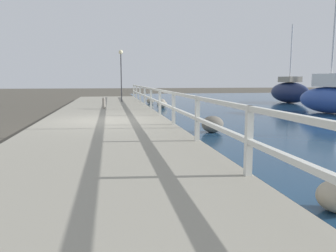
{
  "coord_description": "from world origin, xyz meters",
  "views": [
    {
      "loc": [
        0.17,
        -11.92,
        1.71
      ],
      "look_at": [
        1.96,
        -1.92,
        0.29
      ],
      "focal_mm": 35.0,
      "sensor_mm": 36.0,
      "label": 1
    }
  ],
  "objects": [
    {
      "name": "boulder_mid_strip",
      "position": [
        3.13,
        12.06,
        0.21
      ],
      "size": [
        0.57,
        0.51,
        0.43
      ],
      "color": "gray",
      "rests_on": "ground"
    },
    {
      "name": "sailboat_blue",
      "position": [
        11.44,
        3.36,
        0.84
      ],
      "size": [
        2.21,
        3.93,
        5.7
      ],
      "rotation": [
        0.0,
        0.0,
        0.26
      ],
      "color": "#2D4C9E",
      "rests_on": "water_surface"
    },
    {
      "name": "boulder_far_strip",
      "position": [
        3.74,
        11.65,
        0.15
      ],
      "size": [
        0.39,
        0.35,
        0.29
      ],
      "color": "#666056",
      "rests_on": "ground"
    },
    {
      "name": "mooring_bollard",
      "position": [
        -0.12,
        5.04,
        0.57
      ],
      "size": [
        0.16,
        0.16,
        0.59
      ],
      "color": "gray",
      "rests_on": "dock_walkway"
    },
    {
      "name": "boulder_near_dock",
      "position": [
        3.85,
        11.3,
        0.2
      ],
      "size": [
        0.53,
        0.48,
        0.4
      ],
      "color": "gray",
      "rests_on": "ground"
    },
    {
      "name": "railing",
      "position": [
        2.22,
        -0.0,
        1.0
      ],
      "size": [
        0.1,
        32.5,
        1.07
      ],
      "color": "silver",
      "rests_on": "dock_walkway"
    },
    {
      "name": "boulder_downstream",
      "position": [
        3.38,
        8.09,
        0.23
      ],
      "size": [
        0.62,
        0.55,
        0.46
      ],
      "color": "gray",
      "rests_on": "ground"
    },
    {
      "name": "dock_lamp",
      "position": [
        0.98,
        10.41,
        2.88
      ],
      "size": [
        0.29,
        0.29,
        3.44
      ],
      "color": "#2D2D33",
      "rests_on": "dock_walkway"
    },
    {
      "name": "ground_plane",
      "position": [
        0.0,
        0.0,
        0.0
      ],
      "size": [
        120.0,
        120.0,
        0.0
      ],
      "primitive_type": "plane",
      "color": "#4C473D"
    },
    {
      "name": "dock_walkway",
      "position": [
        0.0,
        0.0,
        0.13
      ],
      "size": [
        4.64,
        36.0,
        0.27
      ],
      "color": "gray",
      "rests_on": "ground"
    },
    {
      "name": "sailboat_navy",
      "position": [
        13.64,
        11.04,
        0.86
      ],
      "size": [
        1.9,
        4.38,
        5.8
      ],
      "rotation": [
        0.0,
        0.0,
        0.09
      ],
      "color": "#192347",
      "rests_on": "water_surface"
    },
    {
      "name": "boulder_upstream",
      "position": [
        3.5,
        -1.64,
        0.27
      ],
      "size": [
        0.73,
        0.66,
        0.55
      ],
      "color": "#666056",
      "rests_on": "ground"
    }
  ]
}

